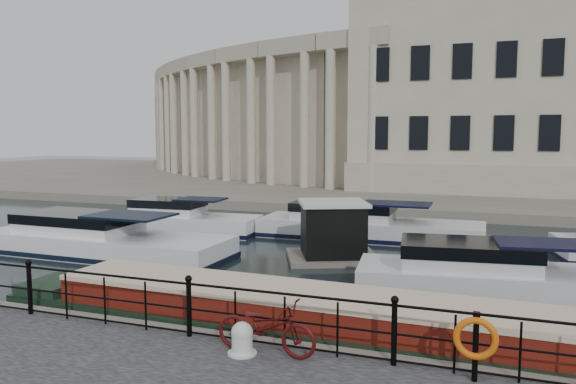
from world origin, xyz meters
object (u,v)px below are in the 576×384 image
Objects in this scene: narrowboat at (330,333)px; harbour_hut at (333,233)px; mooring_bollard at (242,339)px; bicycle at (266,327)px; life_ring_post at (476,340)px.

narrowboat is 8.52m from harbour_hut.
bicycle is at bearing 20.72° from mooring_bollard.
life_ring_post reaches higher than mooring_bollard.
bicycle is 1.68× the size of life_ring_post.
narrowboat is at bearing -16.87° from bicycle.
mooring_bollard is 2.38m from narrowboat.
mooring_bollard is 0.15× the size of harbour_hut.
mooring_bollard is 0.04× the size of narrowboat.
bicycle is 0.12× the size of narrowboat.
bicycle is 0.49m from mooring_bollard.
life_ring_post reaches higher than bicycle.
mooring_bollard is 0.52× the size of life_ring_post.
mooring_bollard is at bearing -177.00° from life_ring_post.
bicycle is 3.23× the size of mooring_bollard.
bicycle reaches higher than narrowboat.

